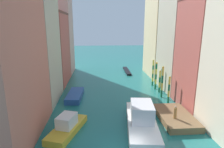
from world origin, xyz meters
TOP-DOWN VIEW (x-y plane):
  - ground_plane at (0.00, 24.50)m, footprint 154.00×154.00m
  - building_left_1 at (-12.71, 14.38)m, footprint 7.48×8.94m
  - building_left_2 at (-12.71, 24.37)m, footprint 7.48×10.34m
  - building_left_3 at (-12.71, 33.73)m, footprint 7.48×7.97m
  - building_right_1 at (12.71, 10.36)m, footprint 7.48×7.67m
  - building_right_2 at (12.71, 18.80)m, footprint 7.48×9.05m
  - building_right_3 at (12.71, 29.11)m, footprint 7.48×10.89m
  - waterfront_dock at (6.79, 6.54)m, footprint 3.90×6.88m
  - person_on_dock at (6.27, 5.47)m, footprint 0.36×0.36m
  - mooring_pole_0 at (7.85, 11.98)m, footprint 0.31×0.31m
  - mooring_pole_1 at (7.60, 14.42)m, footprint 0.34×0.34m
  - mooring_pole_2 at (7.99, 16.85)m, footprint 0.34×0.34m
  - mooring_pole_3 at (7.83, 18.65)m, footprint 0.37×0.37m
  - mooring_pole_4 at (7.89, 20.86)m, footprint 0.35×0.35m
  - vaporetto_white at (2.03, 4.52)m, footprint 4.20×9.94m
  - gondola_black at (4.60, 32.78)m, footprint 1.11×8.23m
  - motorboat_0 at (-6.57, 15.11)m, footprint 2.55×6.38m
  - motorboat_1 at (-6.24, 4.62)m, footprint 4.09×6.55m

SIDE VIEW (x-z plane):
  - ground_plane at x=0.00m, z-range 0.00..0.00m
  - gondola_black at x=4.60m, z-range 0.00..0.46m
  - waterfront_dock at x=6.79m, z-range 0.00..0.78m
  - motorboat_0 at x=-6.57m, z-range 0.00..0.86m
  - motorboat_1 at x=-6.24m, z-range -0.32..1.71m
  - vaporetto_white at x=2.03m, z-range -0.48..2.70m
  - person_on_dock at x=6.27m, z-range 0.72..2.31m
  - mooring_pole_2 at x=7.99m, z-range 0.05..4.02m
  - mooring_pole_0 at x=7.85m, z-range 0.05..4.25m
  - mooring_pole_3 at x=7.83m, z-range 0.06..5.16m
  - mooring_pole_4 at x=7.89m, z-range 0.05..5.20m
  - mooring_pole_1 at x=7.60m, z-range 0.05..5.25m
  - building_left_2 at x=-12.71m, z-range 0.01..14.10m
  - building_right_1 at x=12.71m, z-range 0.01..15.53m
  - building_right_3 at x=12.71m, z-range 0.01..18.48m
  - building_left_1 at x=-12.71m, z-range 0.01..21.05m
  - building_left_3 at x=-12.71m, z-range 0.01..21.34m
  - building_right_2 at x=12.71m, z-range 0.02..22.31m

